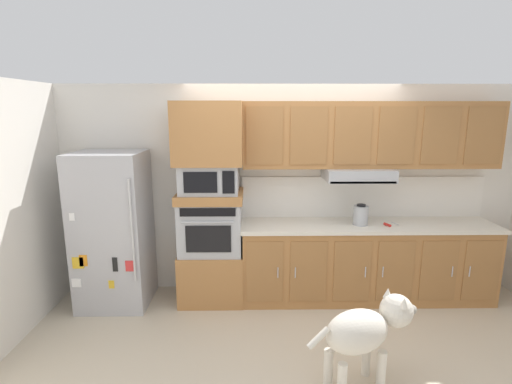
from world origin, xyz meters
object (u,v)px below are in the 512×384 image
(built_in_oven, at_px, (211,226))
(electric_kettle, at_px, (361,215))
(refrigerator, at_px, (113,230))
(screwdriver, at_px, (388,225))
(microwave, at_px, (210,178))
(dog, at_px, (367,329))

(built_in_oven, relative_size, electric_kettle, 2.92)
(refrigerator, xyz_separation_m, electric_kettle, (2.81, 0.02, 0.15))
(built_in_oven, relative_size, screwdriver, 4.35)
(built_in_oven, bearing_deg, microwave, -0.77)
(refrigerator, height_order, screwdriver, refrigerator)
(screwdriver, height_order, dog, screwdriver)
(microwave, relative_size, dog, 0.64)
(electric_kettle, relative_size, dog, 0.24)
(refrigerator, height_order, dog, refrigerator)
(built_in_oven, bearing_deg, dog, -47.65)
(refrigerator, distance_m, dog, 2.90)
(screwdriver, relative_size, dog, 0.16)
(refrigerator, relative_size, dog, 1.75)
(screwdriver, height_order, electric_kettle, electric_kettle)
(microwave, bearing_deg, built_in_oven, 179.23)
(refrigerator, distance_m, electric_kettle, 2.82)
(screwdriver, bearing_deg, electric_kettle, 171.10)
(microwave, distance_m, dog, 2.26)
(microwave, distance_m, screwdriver, 2.09)
(refrigerator, distance_m, built_in_oven, 1.10)
(electric_kettle, bearing_deg, screwdriver, -8.90)
(built_in_oven, xyz_separation_m, dog, (1.38, -1.51, -0.40))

